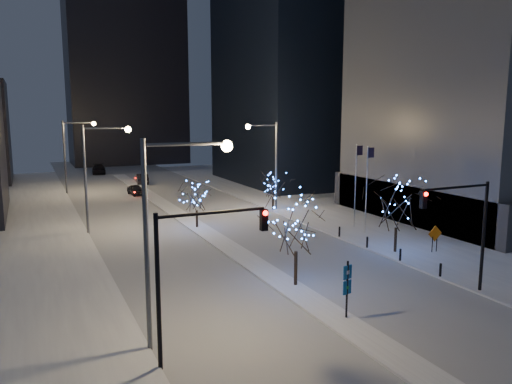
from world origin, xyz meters
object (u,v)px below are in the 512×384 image
street_lamp_w_far (72,146)px  car_near (136,190)px  holiday_tree_median_far (196,198)px  street_lamp_east (269,154)px  wayfinding_sign (347,284)px  construction_sign (435,236)px  traffic_signal_west (193,260)px  holiday_tree_median_near (296,226)px  traffic_signal_east (466,220)px  car_mid (142,179)px  car_far (99,169)px  holiday_tree_plaza_far (273,185)px  street_lamp_w_mid (97,164)px  holiday_tree_plaza_near (397,204)px  street_lamp_w_near (168,214)px

street_lamp_w_far → car_near: size_ratio=2.49×
holiday_tree_median_far → street_lamp_east: bearing=26.3°
wayfinding_sign → street_lamp_east: bearing=57.9°
street_lamp_east → construction_sign: street_lamp_east is taller
traffic_signal_west → holiday_tree_median_near: traffic_signal_west is taller
holiday_tree_median_far → wayfinding_sign: bearing=-88.5°
traffic_signal_west → wayfinding_sign: traffic_signal_west is taller
street_lamp_w_far → traffic_signal_west: (0.50, -52.00, -1.74)m
traffic_signal_east → holiday_tree_median_near: size_ratio=1.19×
car_near → car_mid: bearing=67.6°
car_near → car_mid: car_mid is taller
traffic_signal_east → car_far: bearing=99.3°
holiday_tree_median_near → car_far: bearing=92.9°
holiday_tree_plaza_far → construction_sign: size_ratio=2.14×
car_near → holiday_tree_median_near: 40.79m
street_lamp_w_far → traffic_signal_west: size_ratio=1.43×
car_near → street_lamp_w_mid: bearing=-116.3°
car_mid → holiday_tree_plaza_near: size_ratio=0.80×
traffic_signal_west → construction_sign: size_ratio=3.27×
street_lamp_east → street_lamp_w_near: bearing=-124.2°
car_mid → car_far: (-4.41, 16.12, 0.01)m
car_mid → wayfinding_sign: size_ratio=1.47×
car_mid → holiday_tree_plaza_near: 48.59m
street_lamp_w_near → traffic_signal_west: street_lamp_w_near is taller
car_far → wayfinding_sign: size_ratio=1.69×
car_near → wayfinding_sign: wayfinding_sign is taller
car_far → traffic_signal_east: bearing=-74.2°
street_lamp_w_mid → street_lamp_east: bearing=9.0°
construction_sign → street_lamp_w_near: bearing=-160.0°
car_near → wayfinding_sign: bearing=-93.7°
street_lamp_east → holiday_tree_plaza_far: bearing=-26.8°
car_far → construction_sign: bearing=-68.6°
holiday_tree_median_near → holiday_tree_plaza_near: 11.52m
street_lamp_w_near → street_lamp_east: size_ratio=1.00×
holiday_tree_plaza_far → wayfinding_sign: holiday_tree_plaza_far is taller
holiday_tree_median_far → holiday_tree_plaza_near: (11.66, -14.84, 0.93)m
street_lamp_w_far → holiday_tree_plaza_near: (20.43, -41.90, -2.53)m
street_lamp_east → car_far: street_lamp_east is taller
holiday_tree_median_near → holiday_tree_plaza_near: size_ratio=0.96×
street_lamp_w_far → holiday_tree_plaza_far: size_ratio=2.18×
street_lamp_w_near → wayfinding_sign: street_lamp_w_near is taller
street_lamp_east → holiday_tree_median_far: (-10.25, -5.05, -3.41)m
street_lamp_w_near → car_near: (7.44, 45.28, -5.81)m
construction_sign → car_far: bearing=108.6°
car_near → construction_sign: 41.66m
street_lamp_w_far → holiday_tree_median_far: bearing=-72.0°
car_near → holiday_tree_plaza_near: size_ratio=0.66×
holiday_tree_median_near → car_near: bearing=92.8°
car_mid → holiday_tree_median_far: (-1.67, -32.60, 2.24)m
street_lamp_w_far → street_lamp_east: 29.08m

